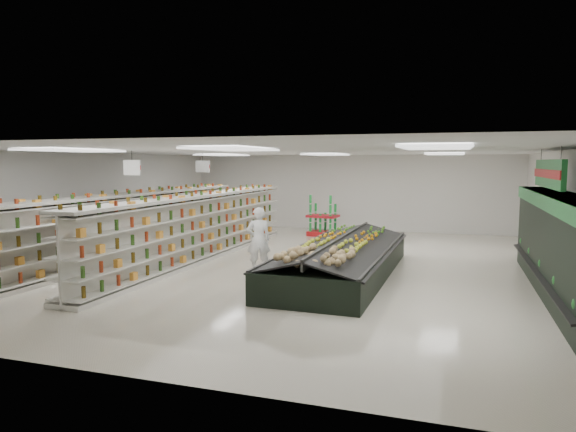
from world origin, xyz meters
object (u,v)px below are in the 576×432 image
(shopper_main, at_px, (259,240))
(shopper_background, at_px, (215,219))
(gondola_left, at_px, (130,228))
(gondola_center, at_px, (199,230))
(soda_endcap, at_px, (323,218))
(produce_island, at_px, (342,258))

(shopper_main, relative_size, shopper_background, 0.98)
(gondola_left, height_order, gondola_center, gondola_left)
(soda_endcap, bearing_deg, gondola_center, -110.97)
(gondola_left, xyz_separation_m, shopper_background, (1.28, 3.23, -0.02))
(gondola_center, height_order, shopper_main, gondola_center)
(produce_island, bearing_deg, shopper_main, -172.99)
(gondola_left, distance_m, shopper_background, 3.48)
(gondola_left, distance_m, shopper_main, 4.49)
(gondola_left, xyz_separation_m, shopper_main, (4.44, -0.68, -0.04))
(gondola_left, xyz_separation_m, soda_endcap, (4.40, 6.38, -0.19))
(soda_endcap, xyz_separation_m, shopper_background, (-3.13, -3.15, 0.17))
(gondola_left, bearing_deg, produce_island, -0.99)
(shopper_background, bearing_deg, produce_island, -119.88)
(shopper_main, bearing_deg, gondola_center, -53.97)
(gondola_left, distance_m, soda_endcap, 7.76)
(produce_island, height_order, shopper_main, shopper_main)
(produce_island, distance_m, shopper_main, 2.23)
(gondola_left, distance_m, produce_island, 6.64)
(shopper_background, bearing_deg, soda_endcap, -40.34)
(gondola_center, xyz_separation_m, shopper_background, (-0.84, 2.80, -0.01))
(gondola_left, relative_size, soda_endcap, 7.70)
(produce_island, distance_m, soda_endcap, 7.15)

